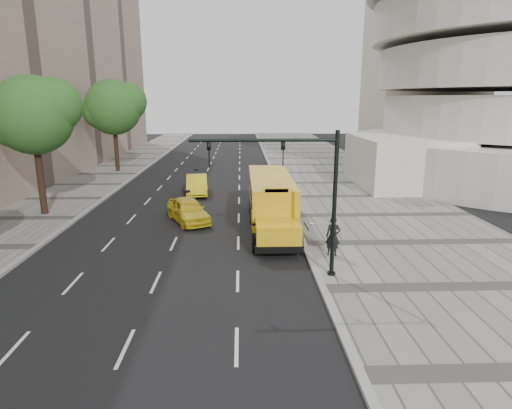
{
  "coord_description": "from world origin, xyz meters",
  "views": [
    {
      "loc": [
        2.7,
        -27.09,
        7.62
      ],
      "look_at": [
        3.5,
        -4.0,
        1.9
      ],
      "focal_mm": 30.0,
      "sensor_mm": 36.0,
      "label": 1
    }
  ],
  "objects_px": {
    "school_bus": "(271,197)",
    "taxi_far": "(197,185)",
    "tree_c": "(114,107)",
    "traffic_signal": "(302,186)",
    "pedestrian": "(333,236)",
    "taxi_near": "(188,210)",
    "tree_b": "(34,115)"
  },
  "relations": [
    {
      "from": "taxi_far",
      "to": "traffic_signal",
      "type": "height_order",
      "value": "traffic_signal"
    },
    {
      "from": "taxi_near",
      "to": "traffic_signal",
      "type": "distance_m",
      "value": 11.27
    },
    {
      "from": "pedestrian",
      "to": "traffic_signal",
      "type": "xyz_separation_m",
      "value": [
        -1.95,
        -2.37,
        2.97
      ]
    },
    {
      "from": "tree_b",
      "to": "tree_c",
      "type": "xyz_separation_m",
      "value": [
        0.01,
        17.6,
        0.16
      ]
    },
    {
      "from": "school_bus",
      "to": "taxi_far",
      "type": "distance_m",
      "value": 10.57
    },
    {
      "from": "school_bus",
      "to": "taxi_far",
      "type": "xyz_separation_m",
      "value": [
        -5.46,
        9.0,
        -0.99
      ]
    },
    {
      "from": "school_bus",
      "to": "pedestrian",
      "type": "distance_m",
      "value": 6.47
    },
    {
      "from": "tree_c",
      "to": "tree_b",
      "type": "bearing_deg",
      "value": -90.04
    },
    {
      "from": "taxi_far",
      "to": "tree_c",
      "type": "bearing_deg",
      "value": 124.55
    },
    {
      "from": "taxi_far",
      "to": "pedestrian",
      "type": "xyz_separation_m",
      "value": [
        8.1,
        -14.87,
        0.34
      ]
    },
    {
      "from": "pedestrian",
      "to": "tree_b",
      "type": "bearing_deg",
      "value": 168.67
    },
    {
      "from": "tree_b",
      "to": "pedestrian",
      "type": "distance_m",
      "value": 20.25
    },
    {
      "from": "tree_c",
      "to": "taxi_near",
      "type": "relative_size",
      "value": 2.12
    },
    {
      "from": "taxi_far",
      "to": "traffic_signal",
      "type": "xyz_separation_m",
      "value": [
        6.15,
        -17.24,
        3.31
      ]
    },
    {
      "from": "school_bus",
      "to": "traffic_signal",
      "type": "bearing_deg",
      "value": -85.2
    },
    {
      "from": "school_bus",
      "to": "traffic_signal",
      "type": "height_order",
      "value": "traffic_signal"
    },
    {
      "from": "tree_c",
      "to": "traffic_signal",
      "type": "relative_size",
      "value": 1.5
    },
    {
      "from": "tree_c",
      "to": "school_bus",
      "type": "height_order",
      "value": "tree_c"
    },
    {
      "from": "tree_b",
      "to": "pedestrian",
      "type": "bearing_deg",
      "value": -25.72
    },
    {
      "from": "school_bus",
      "to": "traffic_signal",
      "type": "distance_m",
      "value": 8.59
    },
    {
      "from": "tree_b",
      "to": "school_bus",
      "type": "relative_size",
      "value": 0.79
    },
    {
      "from": "pedestrian",
      "to": "taxi_far",
      "type": "bearing_deg",
      "value": 132.96
    },
    {
      "from": "pedestrian",
      "to": "traffic_signal",
      "type": "relative_size",
      "value": 0.3
    },
    {
      "from": "tree_b",
      "to": "taxi_near",
      "type": "distance_m",
      "value": 11.49
    },
    {
      "from": "tree_b",
      "to": "taxi_near",
      "type": "xyz_separation_m",
      "value": [
        9.7,
        -1.81,
        -5.88
      ]
    },
    {
      "from": "school_bus",
      "to": "taxi_near",
      "type": "distance_m",
      "value": 5.35
    },
    {
      "from": "tree_c",
      "to": "taxi_near",
      "type": "xyz_separation_m",
      "value": [
        9.69,
        -19.41,
        -6.05
      ]
    },
    {
      "from": "school_bus",
      "to": "taxi_far",
      "type": "height_order",
      "value": "school_bus"
    },
    {
      "from": "tree_c",
      "to": "taxi_far",
      "type": "xyz_separation_m",
      "value": [
        9.43,
        -11.18,
        -6.04
      ]
    },
    {
      "from": "taxi_far",
      "to": "traffic_signal",
      "type": "bearing_deg",
      "value": -75.96
    },
    {
      "from": "pedestrian",
      "to": "traffic_signal",
      "type": "distance_m",
      "value": 4.27
    },
    {
      "from": "school_bus",
      "to": "taxi_near",
      "type": "height_order",
      "value": "school_bus"
    }
  ]
}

